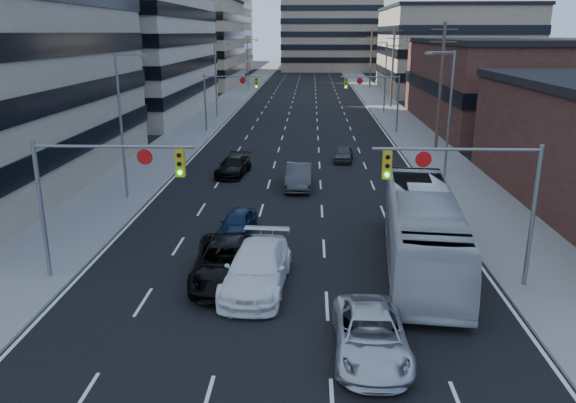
% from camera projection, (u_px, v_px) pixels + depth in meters
% --- Properties ---
extents(ground, '(400.00, 400.00, 0.00)m').
position_uv_depth(ground, '(269.00, 403.00, 16.03)').
color(ground, black).
rests_on(ground, ground).
extents(road_surface, '(18.00, 300.00, 0.02)m').
position_uv_depth(road_surface, '(308.00, 75.00, 140.37)').
color(road_surface, black).
rests_on(road_surface, ground).
extents(sidewalk_left, '(5.00, 300.00, 0.15)m').
position_uv_depth(sidewalk_left, '(262.00, 74.00, 140.81)').
color(sidewalk_left, slate).
rests_on(sidewalk_left, ground).
extents(sidewalk_right, '(5.00, 300.00, 0.15)m').
position_uv_depth(sidewalk_right, '(354.00, 75.00, 139.89)').
color(sidewalk_right, slate).
rests_on(sidewalk_right, ground).
extents(office_left_mid, '(26.00, 34.00, 28.00)m').
position_uv_depth(office_left_mid, '(89.00, 0.00, 70.45)').
color(office_left_mid, '#ADA089').
rests_on(office_left_mid, ground).
extents(office_left_far, '(20.00, 30.00, 16.00)m').
position_uv_depth(office_left_far, '(185.00, 44.00, 110.32)').
color(office_left_far, gray).
rests_on(office_left_far, ground).
extents(storefront_right_mid, '(20.00, 30.00, 9.00)m').
position_uv_depth(storefront_right_mid, '(520.00, 86.00, 61.59)').
color(storefront_right_mid, '#472119').
rests_on(storefront_right_mid, ground).
extents(office_right_far, '(22.00, 28.00, 14.00)m').
position_uv_depth(office_right_far, '(450.00, 51.00, 97.18)').
color(office_right_far, gray).
rests_on(office_right_far, ground).
extents(bg_block_left, '(24.00, 24.00, 20.00)m').
position_uv_depth(bg_block_left, '(202.00, 33.00, 148.16)').
color(bg_block_left, '#ADA089').
rests_on(bg_block_left, ground).
extents(bg_block_right, '(22.00, 22.00, 12.00)m').
position_uv_depth(bg_block_right, '(438.00, 50.00, 137.36)').
color(bg_block_right, gray).
rests_on(bg_block_right, ground).
extents(signal_near_left, '(6.59, 0.33, 6.00)m').
position_uv_depth(signal_near_left, '(99.00, 182.00, 22.73)').
color(signal_near_left, slate).
rests_on(signal_near_left, ground).
extents(signal_near_right, '(6.59, 0.33, 6.00)m').
position_uv_depth(signal_near_right, '(471.00, 186.00, 22.13)').
color(signal_near_right, slate).
rests_on(signal_near_right, ground).
extents(signal_far_left, '(6.09, 0.33, 6.00)m').
position_uv_depth(signal_far_left, '(227.00, 91.00, 58.13)').
color(signal_far_left, slate).
rests_on(signal_far_left, ground).
extents(signal_far_right, '(6.09, 0.33, 6.00)m').
position_uv_depth(signal_far_right, '(376.00, 92.00, 57.52)').
color(signal_far_right, slate).
rests_on(signal_far_right, ground).
extents(utility_pole_block, '(2.20, 0.28, 11.00)m').
position_uv_depth(utility_pole_block, '(440.00, 85.00, 48.31)').
color(utility_pole_block, '#4C3D2D').
rests_on(utility_pole_block, ground).
extents(utility_pole_midblock, '(2.20, 0.28, 11.00)m').
position_uv_depth(utility_pole_midblock, '(393.00, 66.00, 77.00)').
color(utility_pole_midblock, '#4C3D2D').
rests_on(utility_pole_midblock, ground).
extents(utility_pole_distant, '(2.20, 0.28, 11.00)m').
position_uv_depth(utility_pole_distant, '(371.00, 57.00, 105.69)').
color(utility_pole_distant, '#4C3D2D').
rests_on(utility_pole_distant, ground).
extents(streetlight_left_near, '(2.03, 0.22, 9.00)m').
position_uv_depth(streetlight_left_near, '(123.00, 120.00, 34.11)').
color(streetlight_left_near, slate).
rests_on(streetlight_left_near, ground).
extents(streetlight_left_mid, '(2.03, 0.22, 9.00)m').
position_uv_depth(streetlight_left_mid, '(217.00, 76.00, 67.59)').
color(streetlight_left_mid, slate).
rests_on(streetlight_left_mid, ground).
extents(streetlight_left_far, '(2.03, 0.22, 9.00)m').
position_uv_depth(streetlight_left_far, '(249.00, 62.00, 101.07)').
color(streetlight_left_far, slate).
rests_on(streetlight_left_far, ground).
extents(streetlight_right_near, '(2.03, 0.22, 9.00)m').
position_uv_depth(streetlight_right_near, '(447.00, 111.00, 38.07)').
color(streetlight_right_near, slate).
rests_on(streetlight_right_near, ground).
extents(streetlight_right_far, '(2.03, 0.22, 9.00)m').
position_uv_depth(streetlight_right_far, '(384.00, 74.00, 71.54)').
color(streetlight_right_far, slate).
rests_on(streetlight_right_far, ground).
extents(black_pickup, '(3.14, 6.11, 1.65)m').
position_uv_depth(black_pickup, '(226.00, 262.00, 23.75)').
color(black_pickup, black).
rests_on(black_pickup, ground).
extents(white_van, '(2.85, 6.14, 1.74)m').
position_uv_depth(white_van, '(257.00, 268.00, 23.02)').
color(white_van, white).
rests_on(white_van, ground).
extents(silver_suv, '(2.40, 5.15, 1.43)m').
position_uv_depth(silver_suv, '(371.00, 335.00, 18.24)').
color(silver_suv, silver).
rests_on(silver_suv, ground).
extents(transit_bus, '(4.14, 12.59, 3.44)m').
position_uv_depth(transit_bus, '(422.00, 230.00, 24.93)').
color(transit_bus, '#BBBBBB').
rests_on(transit_bus, ground).
extents(sedan_blue, '(1.95, 3.95, 1.29)m').
position_uv_depth(sedan_blue, '(237.00, 223.00, 29.18)').
color(sedan_blue, '#0E1D39').
rests_on(sedan_blue, ground).
extents(sedan_grey_center, '(1.72, 4.88, 1.61)m').
position_uv_depth(sedan_grey_center, '(299.00, 176.00, 38.02)').
color(sedan_grey_center, '#353537').
rests_on(sedan_grey_center, ground).
extents(sedan_black_far, '(2.49, 4.92, 1.37)m').
position_uv_depth(sedan_black_far, '(233.00, 166.00, 41.41)').
color(sedan_black_far, black).
rests_on(sedan_black_far, ground).
extents(sedan_grey_right, '(1.86, 3.76, 1.23)m').
position_uv_depth(sedan_grey_right, '(344.00, 154.00, 45.93)').
color(sedan_grey_right, '#39393C').
rests_on(sedan_grey_right, ground).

